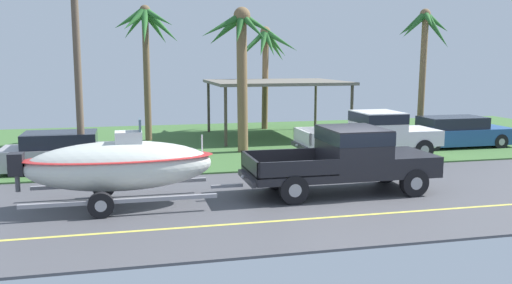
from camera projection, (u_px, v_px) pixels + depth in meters
ground at (272, 150)px, 23.80m from camera, size 36.00×22.00×0.11m
pickup_truck_towing at (352, 157)px, 16.18m from camera, size 5.70×2.12×1.91m
boat_on_trailer at (119, 165)px, 14.64m from camera, size 6.06×2.32×2.33m
parked_pickup_background at (376, 132)px, 21.78m from camera, size 5.75×2.02×1.84m
parked_sedan_near at (455, 133)px, 24.24m from camera, size 4.80×1.81×1.38m
parked_sedan_far at (66, 152)px, 19.19m from camera, size 4.33×1.86×1.38m
carport_awning at (276, 83)px, 27.09m from camera, size 6.43×5.45×2.81m
palm_tree_near_left at (146, 33)px, 25.56m from camera, size 3.15×3.17×6.34m
palm_tree_near_right at (424, 39)px, 25.76m from camera, size 2.80×2.98×6.18m
palm_tree_mid at (267, 51)px, 29.68m from camera, size 3.03×3.11×5.59m
palm_tree_far_left at (240, 48)px, 22.50m from camera, size 3.22×3.05×5.96m
utility_pole at (77, 51)px, 18.24m from camera, size 0.24×1.80×7.98m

